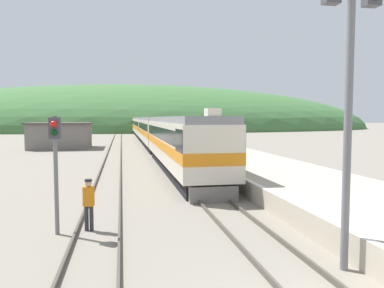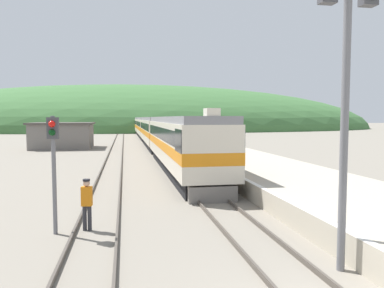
# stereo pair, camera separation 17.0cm
# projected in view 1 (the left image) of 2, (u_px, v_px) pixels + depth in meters

# --- Properties ---
(track_main) EXTENTS (1.52, 180.00, 0.16)m
(track_main) POSITION_uv_depth(u_px,v_px,m) (143.00, 137.00, 75.35)
(track_main) COLOR #4C443D
(track_main) RESTS_ON ground
(track_siding) EXTENTS (1.52, 180.00, 0.16)m
(track_siding) POSITION_uv_depth(u_px,v_px,m) (117.00, 137.00, 74.42)
(track_siding) COLOR #4C443D
(track_siding) RESTS_ON ground
(platform) EXTENTS (6.47, 140.00, 0.87)m
(platform) POSITION_uv_depth(u_px,v_px,m) (183.00, 141.00, 56.65)
(platform) COLOR #B2A893
(platform) RESTS_ON ground
(distant_hills) EXTENTS (172.10, 77.44, 30.03)m
(distant_hills) POSITION_uv_depth(u_px,v_px,m) (134.00, 129.00, 129.63)
(distant_hills) COLOR #3D6B38
(distant_hills) RESTS_ON ground
(station_shed) EXTENTS (7.68, 7.32, 3.32)m
(station_shed) POSITION_uv_depth(u_px,v_px,m) (61.00, 135.00, 47.96)
(station_shed) COLOR slate
(station_shed) RESTS_ON ground
(express_train_lead_car) EXTENTS (2.99, 21.58, 4.36)m
(express_train_lead_car) POSITION_uv_depth(u_px,v_px,m) (180.00, 142.00, 27.33)
(express_train_lead_car) COLOR black
(express_train_lead_car) RESTS_ON ground
(carriage_second) EXTENTS (2.98, 21.11, 4.00)m
(carriage_second) POSITION_uv_depth(u_px,v_px,m) (154.00, 131.00, 49.35)
(carriage_second) COLOR black
(carriage_second) RESTS_ON ground
(carriage_third) EXTENTS (2.98, 21.11, 4.00)m
(carriage_third) POSITION_uv_depth(u_px,v_px,m) (144.00, 127.00, 70.90)
(carriage_third) COLOR black
(carriage_third) RESTS_ON ground
(carriage_fourth) EXTENTS (2.98, 21.11, 4.00)m
(carriage_fourth) POSITION_uv_depth(u_px,v_px,m) (139.00, 125.00, 92.46)
(carriage_fourth) COLOR black
(carriage_fourth) RESTS_ON ground
(carriage_fifth) EXTENTS (2.98, 21.11, 4.00)m
(carriage_fifth) POSITION_uv_depth(u_px,v_px,m) (135.00, 124.00, 114.01)
(carriage_fifth) COLOR black
(carriage_fifth) RESTS_ON ground
(signal_mast_main) EXTENTS (2.20, 0.42, 8.71)m
(signal_mast_main) POSITION_uv_depth(u_px,v_px,m) (351.00, 45.00, 9.25)
(signal_mast_main) COLOR slate
(signal_mast_main) RESTS_ON ground
(signal_post_siding) EXTENTS (0.36, 0.42, 3.99)m
(signal_post_siding) POSITION_uv_depth(u_px,v_px,m) (55.00, 150.00, 12.39)
(signal_post_siding) COLOR slate
(signal_post_siding) RESTS_ON ground
(track_worker) EXTENTS (0.39, 0.27, 1.81)m
(track_worker) POSITION_uv_depth(u_px,v_px,m) (89.00, 201.00, 12.93)
(track_worker) COLOR #2D2D33
(track_worker) RESTS_ON ground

